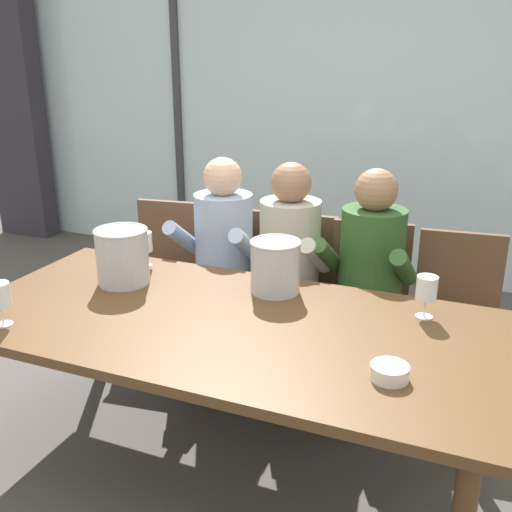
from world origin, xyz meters
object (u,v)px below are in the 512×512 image
object	(u,v)px
person_beige_jumper	(284,263)
ice_bucket_primary	(122,255)
chair_right_of_center	(367,294)
wine_glass_center_pour	(0,297)
dining_table	(223,334)
person_olive_shirt	(366,274)
chair_center	(295,283)
ice_bucket_secondary	(275,266)
chair_near_curtain	(166,265)
chair_near_window_right	(456,308)
wine_glass_near_bucket	(144,243)
tasting_bowl	(390,372)
person_pale_blue_shirt	(218,254)
chair_left_of_center	(231,275)
wine_glass_by_left_taster	(427,290)

from	to	relation	value
person_beige_jumper	ice_bucket_primary	bearing A→B (deg)	-129.41
chair_right_of_center	wine_glass_center_pour	distance (m)	1.79
dining_table	chair_right_of_center	size ratio (longest dim) A/B	2.41
person_olive_shirt	chair_center	bearing A→B (deg)	163.68
dining_table	person_beige_jumper	distance (m)	0.79
dining_table	ice_bucket_secondary	xyz separation A→B (m)	(0.10, 0.34, 0.19)
chair_right_of_center	chair_center	bearing A→B (deg)	173.49
chair_center	wine_glass_center_pour	world-z (taller)	wine_glass_center_pour
chair_near_curtain	chair_near_window_right	distance (m)	1.67
chair_near_curtain	wine_glass_near_bucket	world-z (taller)	wine_glass_near_bucket
chair_right_of_center	chair_near_window_right	size ratio (longest dim) A/B	1.00
person_olive_shirt	wine_glass_near_bucket	size ratio (longest dim) A/B	6.93
ice_bucket_primary	tasting_bowl	world-z (taller)	ice_bucket_primary
chair_near_window_right	person_pale_blue_shirt	xyz separation A→B (m)	(-1.25, -0.15, 0.17)
person_beige_jumper	ice_bucket_primary	size ratio (longest dim) A/B	4.70
chair_left_of_center	chair_right_of_center	world-z (taller)	same
chair_left_of_center	chair_center	distance (m)	0.38
ice_bucket_primary	wine_glass_by_left_taster	bearing A→B (deg)	6.23
chair_right_of_center	chair_near_window_right	world-z (taller)	same
person_beige_jumper	chair_left_of_center	bearing A→B (deg)	162.66
person_pale_blue_shirt	tasting_bowl	world-z (taller)	person_pale_blue_shirt
chair_near_curtain	person_olive_shirt	xyz separation A→B (m)	(1.23, -0.15, 0.17)
chair_right_of_center	ice_bucket_secondary	xyz separation A→B (m)	(-0.30, -0.61, 0.33)
tasting_bowl	wine_glass_near_bucket	world-z (taller)	wine_glass_near_bucket
dining_table	tasting_bowl	distance (m)	0.73
chair_near_window_right	tasting_bowl	world-z (taller)	chair_near_window_right
chair_near_curtain	tasting_bowl	bearing A→B (deg)	-44.19
chair_near_window_right	ice_bucket_primary	bearing A→B (deg)	-156.87
ice_bucket_secondary	wine_glass_center_pour	bearing A→B (deg)	-140.25
person_olive_shirt	tasting_bowl	size ratio (longest dim) A/B	9.56
tasting_bowl	wine_glass_by_left_taster	size ratio (longest dim) A/B	0.73
tasting_bowl	wine_glass_by_left_taster	distance (m)	0.53
wine_glass_center_pour	chair_near_window_right	bearing A→B (deg)	39.32
chair_left_of_center	chair_right_of_center	size ratio (longest dim) A/B	1.00
chair_left_of_center	person_beige_jumper	xyz separation A→B (m)	(0.37, -0.14, 0.17)
chair_near_window_right	ice_bucket_secondary	xyz separation A→B (m)	(-0.75, -0.60, 0.33)
dining_table	ice_bucket_secondary	size ratio (longest dim) A/B	9.10
ice_bucket_primary	ice_bucket_secondary	size ratio (longest dim) A/B	1.09
chair_near_curtain	tasting_bowl	distance (m)	1.92
chair_left_of_center	ice_bucket_primary	bearing A→B (deg)	-107.53
chair_center	person_beige_jumper	xyz separation A→B (m)	(-0.01, -0.16, 0.17)
ice_bucket_secondary	wine_glass_center_pour	distance (m)	1.12
chair_near_window_right	tasting_bowl	bearing A→B (deg)	-102.43
wine_glass_by_left_taster	chair_near_curtain	bearing A→B (deg)	158.48
chair_center	wine_glass_by_left_taster	distance (m)	1.04
chair_left_of_center	ice_bucket_secondary	xyz separation A→B (m)	(0.49, -0.59, 0.33)
ice_bucket_secondary	wine_glass_near_bucket	bearing A→B (deg)	175.38
chair_near_curtain	chair_left_of_center	size ratio (longest dim) A/B	1.00
chair_center	wine_glass_by_left_taster	world-z (taller)	wine_glass_by_left_taster
tasting_bowl	dining_table	bearing A→B (deg)	163.62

